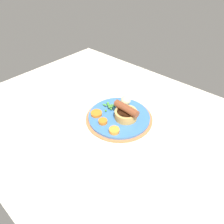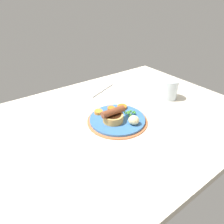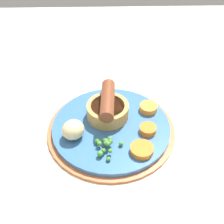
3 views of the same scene
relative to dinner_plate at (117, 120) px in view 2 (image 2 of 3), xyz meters
The scene contains 10 objects.
dining_table 3.22cm from the dinner_plate, 67.54° to the left, with size 110.00×80.00×3.00cm, color beige.
dinner_plate is the anchor object (origin of this frame).
sausage_pudding 3.92cm from the dinner_plate, 166.87° to the right, with size 9.52×7.83×5.33cm.
pea_pile 5.82cm from the dinner_plate, ahead, with size 4.87×4.95×1.87cm.
potato_chunk_0 7.56cm from the dinner_plate, 69.47° to the right, with size 3.77×4.08×3.39cm, color beige.
carrot_slice_0 8.16cm from the dinner_plate, 38.57° to the left, with size 3.96×3.96×1.04cm, color orange.
carrot_slice_2 6.90cm from the dinner_plate, 75.67° to the left, with size 3.03×3.03×1.15cm, color orange.
carrot_slice_6 8.47cm from the dinner_plate, 119.07° to the left, with size 3.40×3.40×1.22cm, color orange.
fork 28.52cm from the dinner_plate, 68.78° to the left, with size 18.00×1.60×0.60cm, color silver.
drinking_glass 31.68cm from the dinner_plate, ahead, with size 7.70×7.70×9.21cm, color silver.
Camera 2 is at (-40.84, -53.80, 47.25)cm, focal length 32.00 mm.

